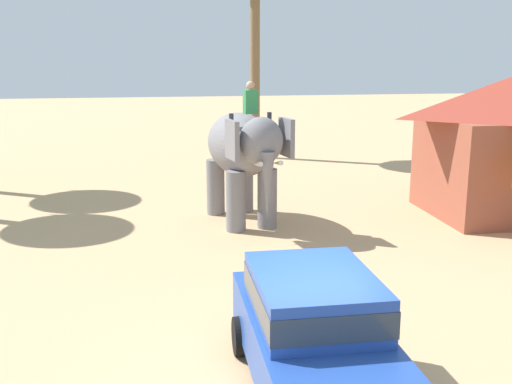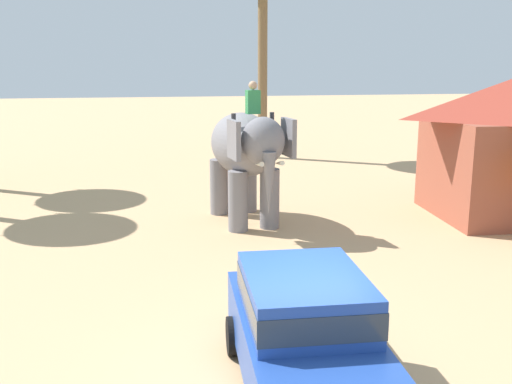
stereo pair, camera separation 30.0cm
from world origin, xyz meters
name	(u,v)px [view 1 (the left image)]	position (x,y,z in m)	size (l,w,h in m)	color
ground_plane	(299,382)	(0.00, 0.00, 0.00)	(120.00, 120.00, 0.00)	tan
car_sedan_foreground	(314,329)	(0.12, -0.28, 0.93)	(1.93, 4.13, 1.70)	#23479E
elephant_with_mahout	(243,151)	(0.53, 8.41, 1.99)	(2.16, 3.99, 3.88)	slate
roadside_hut	(512,141)	(8.20, 8.01, 2.12)	(5.11, 4.33, 4.00)	#994C38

